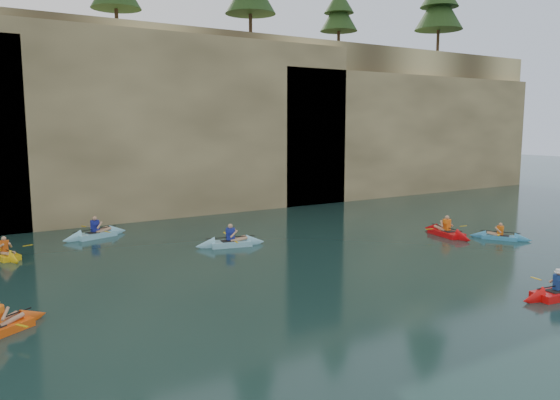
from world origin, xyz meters
TOP-DOWN VIEW (x-y plane):
  - ground at (0.00, 0.00)m, footprint 160.00×160.00m
  - cliff at (0.00, 30.00)m, footprint 70.00×16.00m
  - cliff_slab_center at (2.00, 22.60)m, footprint 24.00×2.40m
  - cliff_slab_east at (22.00, 22.60)m, footprint 26.00×2.40m
  - sea_cave_center at (-4.00, 21.95)m, footprint 3.50×1.00m
  - sea_cave_east at (10.00, 21.95)m, footprint 5.00×1.00m
  - main_kayaker at (6.00, 0.34)m, footprint 3.26×2.18m
  - kayaker_ltblue_near at (0.32, 12.90)m, footprint 3.44×2.54m
  - kayaker_red_far at (10.78, 9.14)m, footprint 2.53×3.63m
  - kayaker_yellow at (-8.87, 16.00)m, footprint 2.31×3.00m
  - kayaker_ltblue_mid at (-4.53, 18.31)m, footprint 3.62×2.54m
  - kayaker_blue_east at (12.37, 7.14)m, footprint 2.05×2.83m

SIDE VIEW (x-z plane):
  - ground at x=0.00m, z-range 0.00..0.00m
  - kayaker_blue_east at x=12.37m, z-range -0.39..0.65m
  - kayaker_yellow at x=-8.87m, z-range -0.45..0.75m
  - main_kayaker at x=6.00m, z-range -0.43..0.75m
  - kayaker_red_far at x=10.78m, z-range -0.49..0.81m
  - kayaker_ltblue_near at x=0.32m, z-range -0.50..0.83m
  - kayaker_ltblue_mid at x=-4.53m, z-range -0.51..0.84m
  - sea_cave_center at x=-4.00m, z-range 0.00..3.20m
  - sea_cave_east at x=10.00m, z-range 0.00..4.50m
  - cliff_slab_east at x=22.00m, z-range 0.00..9.84m
  - cliff_slab_center at x=2.00m, z-range 0.00..11.40m
  - cliff at x=0.00m, z-range 0.00..12.00m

